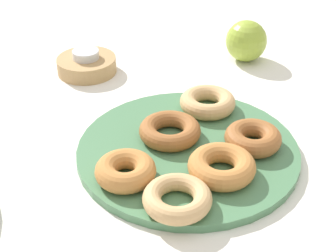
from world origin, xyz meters
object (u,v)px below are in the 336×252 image
(apple, at_px, (246,41))
(donut_1, at_px, (222,166))
(donut_0, at_px, (206,102))
(donut_2, at_px, (170,131))
(tealight, at_px, (86,54))
(donut_5, at_px, (126,171))
(donut_plate, at_px, (188,151))
(donut_4, at_px, (177,198))
(donut_3, at_px, (253,138))
(candle_holder, at_px, (87,65))

(apple, bearing_deg, donut_1, -173.78)
(apple, bearing_deg, donut_0, 174.57)
(donut_2, height_order, tealight, tealight)
(donut_1, height_order, donut_2, donut_1)
(donut_5, bearing_deg, donut_1, -67.57)
(donut_2, bearing_deg, donut_plate, -114.80)
(donut_5, relative_size, apple, 1.02)
(donut_2, bearing_deg, donut_4, -158.53)
(donut_plate, distance_m, donut_4, 0.13)
(donut_3, distance_m, donut_4, 0.17)
(donut_1, relative_size, donut_5, 1.12)
(donut_plate, relative_size, donut_0, 3.58)
(donut_0, relative_size, candle_holder, 0.82)
(tealight, bearing_deg, candle_holder, 0.00)
(donut_0, relative_size, donut_4, 1.03)
(donut_plate, relative_size, tealight, 6.50)
(donut_3, xyz_separation_m, donut_4, (-0.15, 0.06, -0.00))
(donut_1, relative_size, donut_3, 1.11)
(donut_1, xyz_separation_m, donut_4, (-0.08, 0.04, -0.00))
(donut_3, relative_size, tealight, 1.67)
(donut_plate, xyz_separation_m, donut_4, (-0.12, -0.02, 0.02))
(donut_3, bearing_deg, donut_4, 157.31)
(donut_1, xyz_separation_m, candle_holder, (0.24, 0.31, -0.01))
(donut_0, relative_size, tealight, 1.81)
(donut_0, distance_m, donut_2, 0.10)
(donut_0, bearing_deg, donut_plate, -178.28)
(donut_0, height_order, donut_4, donut_0)
(candle_holder, relative_size, tealight, 2.22)
(tealight, xyz_separation_m, apple, (0.14, -0.27, 0.00))
(donut_2, distance_m, apple, 0.32)
(donut_0, bearing_deg, candle_holder, 72.16)
(donut_0, xyz_separation_m, donut_1, (-0.16, -0.06, 0.00))
(donut_plate, height_order, donut_5, donut_5)
(donut_1, height_order, candle_holder, donut_1)
(donut_2, bearing_deg, donut_1, -123.79)
(donut_plate, height_order, donut_3, donut_3)
(donut_1, bearing_deg, tealight, 52.73)
(donut_5, xyz_separation_m, tealight, (0.28, 0.19, 0.01))
(donut_2, distance_m, donut_3, 0.12)
(donut_4, bearing_deg, donut_3, -22.69)
(apple, bearing_deg, tealight, 118.17)
(donut_2, xyz_separation_m, donut_4, (-0.14, -0.05, -0.00))
(donut_plate, relative_size, donut_1, 3.52)
(donut_0, distance_m, donut_4, 0.23)
(donut_4, bearing_deg, apple, 0.51)
(donut_5, bearing_deg, tealight, 34.29)
(donut_plate, distance_m, apple, 0.33)
(donut_3, height_order, apple, apple)
(donut_0, xyz_separation_m, tealight, (0.08, 0.25, 0.01))
(donut_1, height_order, tealight, tealight)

